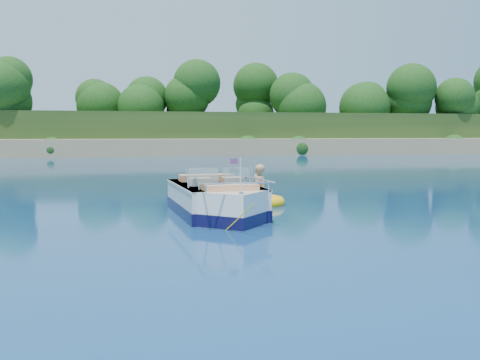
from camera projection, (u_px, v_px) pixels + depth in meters
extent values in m
plane|color=#0B214F|center=(200.00, 220.00, 12.61)|extent=(160.00, 160.00, 0.00)
cube|color=#917B54|center=(147.00, 149.00, 49.62)|extent=(170.00, 8.00, 2.00)
cube|color=#1E3615|center=(140.00, 140.00, 75.91)|extent=(170.00, 56.00, 6.00)
cylinder|color=#322210|center=(145.00, 120.00, 53.27)|extent=(0.44, 0.44, 3.60)
sphere|color=black|center=(144.00, 86.00, 52.97)|extent=(5.94, 5.94, 5.94)
cylinder|color=#322210|center=(341.00, 125.00, 55.42)|extent=(0.44, 0.44, 2.60)
sphere|color=black|center=(341.00, 101.00, 55.20)|extent=(4.29, 4.29, 4.29)
cube|color=silver|center=(214.00, 203.00, 13.62)|extent=(2.12, 3.63, 0.97)
cube|color=silver|center=(232.00, 212.00, 12.04)|extent=(1.84, 1.84, 0.97)
cube|color=#0E0C35|center=(214.00, 208.00, 13.63)|extent=(2.15, 3.67, 0.28)
cube|color=#0E0C35|center=(232.00, 218.00, 12.05)|extent=(1.88, 1.88, 0.28)
cube|color=tan|center=(212.00, 191.00, 13.86)|extent=(1.67, 2.55, 0.09)
cube|color=silver|center=(214.00, 185.00, 13.58)|extent=(2.16, 3.63, 0.06)
cube|color=black|center=(199.00, 193.00, 15.44)|extent=(0.53, 0.36, 0.83)
cube|color=#8C9EA5|center=(204.00, 177.00, 12.82)|extent=(0.73, 0.29, 0.45)
cube|color=#8C9EA5|center=(237.00, 176.00, 13.06)|extent=(0.76, 0.40, 0.45)
cube|color=tan|center=(200.00, 185.00, 13.24)|extent=(0.55, 0.55, 0.37)
cube|color=tan|center=(232.00, 184.00, 13.47)|extent=(0.55, 0.55, 0.37)
cube|color=tan|center=(206.00, 181.00, 14.46)|extent=(1.48, 0.62, 0.35)
cube|color=tan|center=(230.00, 191.00, 12.17)|extent=(1.27, 0.79, 0.31)
cylinder|color=silver|center=(240.00, 176.00, 11.29)|extent=(0.03, 0.03, 0.78)
cube|color=red|center=(234.00, 161.00, 13.00)|extent=(0.20, 0.03, 0.13)
cube|color=silver|center=(241.00, 193.00, 11.28)|extent=(0.10, 0.06, 0.05)
cylinder|color=yellow|center=(239.00, 218.00, 10.97)|extent=(0.44, 0.91, 0.71)
torus|color=#FFB20C|center=(263.00, 202.00, 15.37)|extent=(1.51, 1.51, 0.33)
torus|color=red|center=(263.00, 201.00, 15.37)|extent=(1.24, 1.24, 0.11)
imported|color=tan|center=(258.00, 204.00, 15.41)|extent=(0.72, 0.93, 1.67)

